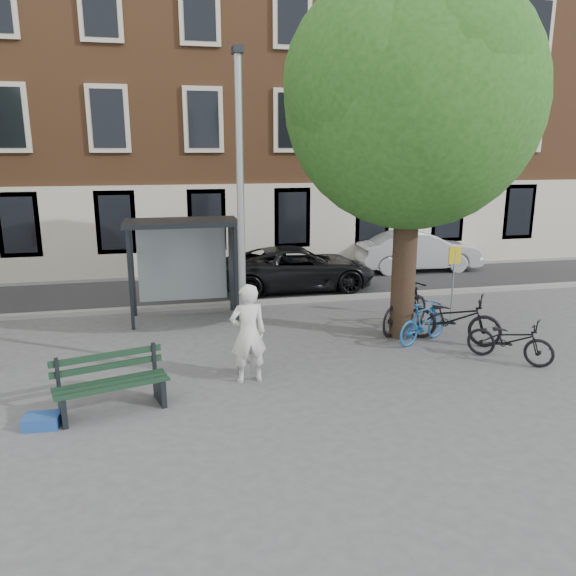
% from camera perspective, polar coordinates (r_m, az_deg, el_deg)
% --- Properties ---
extents(ground, '(90.00, 90.00, 0.00)m').
position_cam_1_polar(ground, '(11.40, -4.49, -8.66)').
color(ground, '#4C4C4F').
rests_on(ground, ground).
extents(road, '(40.00, 4.00, 0.01)m').
position_cam_1_polar(road, '(18.03, -7.56, -0.18)').
color(road, '#28282B').
rests_on(road, ground).
extents(curb_near, '(40.00, 0.25, 0.12)m').
position_cam_1_polar(curb_near, '(16.09, -6.96, -1.70)').
color(curb_near, gray).
rests_on(curb_near, ground).
extents(curb_far, '(40.00, 0.25, 0.12)m').
position_cam_1_polar(curb_far, '(19.96, -8.07, 1.34)').
color(curb_far, gray).
rests_on(curb_far, ground).
extents(building_row, '(30.00, 8.00, 14.00)m').
position_cam_1_polar(building_row, '(23.62, -9.48, 20.18)').
color(building_row, brown).
rests_on(building_row, ground).
extents(lamppost, '(0.28, 0.35, 6.11)m').
position_cam_1_polar(lamppost, '(10.64, -4.77, 5.31)').
color(lamppost, '#9EA0A3').
rests_on(lamppost, ground).
extents(tree_right, '(5.76, 5.60, 8.20)m').
position_cam_1_polar(tree_right, '(13.05, 12.86, 19.09)').
color(tree_right, black).
rests_on(tree_right, ground).
extents(bus_shelter, '(2.85, 1.45, 2.62)m').
position_cam_1_polar(bus_shelter, '(14.77, -9.19, 4.21)').
color(bus_shelter, '#1E2328').
rests_on(bus_shelter, ground).
extents(painter, '(0.75, 0.53, 1.93)m').
position_cam_1_polar(painter, '(10.71, -4.07, -4.63)').
color(painter, silver).
rests_on(painter, ground).
extents(bench, '(1.97, 1.08, 0.97)m').
position_cam_1_polar(bench, '(10.16, -17.52, -9.49)').
color(bench, '#1E2328').
rests_on(bench, ground).
extents(bike_a, '(2.21, 1.93, 1.15)m').
position_cam_1_polar(bike_a, '(13.50, 16.37, -2.97)').
color(bike_a, black).
rests_on(bike_a, ground).
extents(bike_b, '(1.66, 1.13, 0.98)m').
position_cam_1_polar(bike_b, '(13.32, 13.58, -3.41)').
color(bike_b, '#1B5499').
rests_on(bike_b, ground).
extents(bike_c, '(1.66, 1.74, 0.94)m').
position_cam_1_polar(bike_c, '(12.74, 21.62, -4.91)').
color(bike_c, black).
rests_on(bike_c, ground).
extents(bike_d, '(2.00, 1.67, 1.23)m').
position_cam_1_polar(bike_d, '(13.99, 11.86, -1.94)').
color(bike_d, black).
rests_on(bike_d, ground).
extents(car_dark, '(4.90, 2.26, 1.36)m').
position_cam_1_polar(car_dark, '(17.87, 1.03, 2.04)').
color(car_dark, black).
rests_on(car_dark, ground).
extents(car_silver, '(4.56, 1.73, 1.49)m').
position_cam_1_polar(car_silver, '(21.18, 13.00, 3.74)').
color(car_silver, '#AFB1B7').
rests_on(car_silver, ground).
extents(blue_crate, '(0.57, 0.43, 0.20)m').
position_cam_1_polar(blue_crate, '(10.13, -23.71, -12.27)').
color(blue_crate, '#204996').
rests_on(blue_crate, ground).
extents(notice_sign, '(0.34, 0.04, 1.94)m').
position_cam_1_polar(notice_sign, '(15.07, 16.51, 2.05)').
color(notice_sign, '#9EA0A3').
rests_on(notice_sign, ground).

